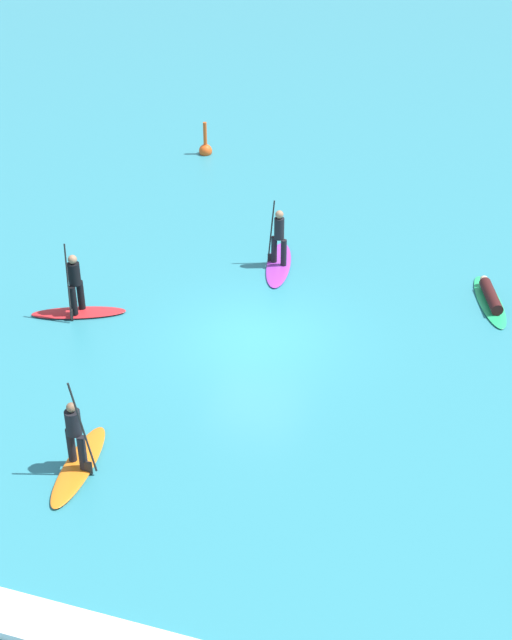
# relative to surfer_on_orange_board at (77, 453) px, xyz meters

# --- Properties ---
(ground_plane) EXTENTS (120.00, 120.00, 0.00)m
(ground_plane) POSITION_rel_surfer_on_orange_board_xyz_m (2.05, 6.16, -0.42)
(ground_plane) COLOR teal
(ground_plane) RESTS_ON ground
(surfer_on_orange_board) EXTENTS (0.95, 2.77, 2.35)m
(surfer_on_orange_board) POSITION_rel_surfer_on_orange_board_xyz_m (0.00, 0.00, 0.00)
(surfer_on_orange_board) COLOR orange
(surfer_on_orange_board) RESTS_ON ground_plane
(surfer_on_red_board) EXTENTS (2.63, 1.54, 2.22)m
(surfer_on_red_board) POSITION_rel_surfer_on_orange_board_xyz_m (-2.94, 5.75, 0.08)
(surfer_on_red_board) COLOR red
(surfer_on_red_board) RESTS_ON ground_plane
(surfer_on_green_board) EXTENTS (1.50, 2.98, 0.41)m
(surfer_on_green_board) POSITION_rel_surfer_on_orange_board_xyz_m (7.79, 9.80, -0.27)
(surfer_on_green_board) COLOR #23B266
(surfer_on_green_board) RESTS_ON ground_plane
(surfer_on_purple_board) EXTENTS (1.26, 2.98, 2.08)m
(surfer_on_purple_board) POSITION_rel_surfer_on_orange_board_xyz_m (1.52, 10.12, 0.02)
(surfer_on_purple_board) COLOR purple
(surfer_on_purple_board) RESTS_ON ground_plane
(marker_buoy) EXTENTS (0.51, 0.51, 1.39)m
(marker_buoy) POSITION_rel_surfer_on_orange_board_xyz_m (-3.74, 18.07, -0.22)
(marker_buoy) COLOR #E55119
(marker_buoy) RESTS_ON ground_plane
(wave_crest) EXTENTS (15.53, 0.90, 0.18)m
(wave_crest) POSITION_rel_surfer_on_orange_board_xyz_m (2.05, -4.01, -0.33)
(wave_crest) COLOR white
(wave_crest) RESTS_ON ground_plane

